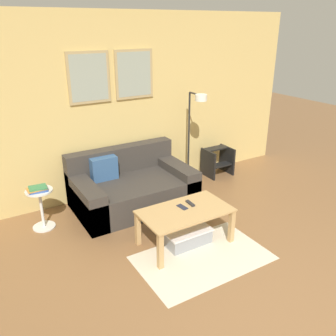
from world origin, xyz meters
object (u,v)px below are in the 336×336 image
at_px(remote_control, 190,203).
at_px(coffee_table, 185,216).
at_px(storage_bin, 185,234).
at_px(side_table, 41,205).
at_px(couch, 132,187).
at_px(floor_lamp, 195,126).
at_px(book_stack, 38,189).
at_px(cell_phone, 182,207).
at_px(step_stool, 218,161).

bearing_deg(remote_control, coffee_table, -142.68).
height_order(storage_bin, side_table, side_table).
xyz_separation_m(couch, floor_lamp, (1.09, 0.06, 0.72)).
xyz_separation_m(book_stack, remote_control, (1.47, -1.09, -0.10)).
xyz_separation_m(floor_lamp, book_stack, (-2.32, -0.06, -0.43)).
distance_m(coffee_table, floor_lamp, 1.70).
bearing_deg(side_table, book_stack, -125.54).
xyz_separation_m(couch, cell_phone, (0.11, -1.11, 0.17)).
xyz_separation_m(floor_lamp, step_stool, (0.61, 0.17, -0.73)).
distance_m(floor_lamp, book_stack, 2.36).
bearing_deg(book_stack, storage_bin, -40.62).
xyz_separation_m(couch, book_stack, (-1.23, -0.00, 0.28)).
bearing_deg(side_table, step_stool, 4.13).
xyz_separation_m(book_stack, step_stool, (2.93, 0.23, -0.30)).
distance_m(storage_bin, book_stack, 1.84).
xyz_separation_m(coffee_table, cell_phone, (0.01, 0.07, 0.08)).
bearing_deg(side_table, storage_bin, -41.27).
distance_m(floor_lamp, cell_phone, 1.62).
relative_size(side_table, remote_control, 3.44).
bearing_deg(cell_phone, floor_lamp, 43.26).
relative_size(storage_bin, remote_control, 3.60).
height_order(coffee_table, side_table, side_table).
relative_size(storage_bin, step_stool, 1.19).
relative_size(book_stack, step_stool, 0.54).
xyz_separation_m(coffee_table, side_table, (-1.32, 1.20, -0.05)).
distance_m(couch, storage_bin, 1.18).
height_order(remote_control, step_stool, step_stool).
bearing_deg(book_stack, couch, 0.08).
xyz_separation_m(storage_bin, side_table, (-1.34, 1.18, 0.22)).
xyz_separation_m(storage_bin, remote_control, (0.11, 0.07, 0.35)).
height_order(couch, remote_control, couch).
height_order(couch, floor_lamp, floor_lamp).
bearing_deg(storage_bin, side_table, 138.73).
xyz_separation_m(storage_bin, book_stack, (-1.35, 1.16, 0.45)).
relative_size(floor_lamp, book_stack, 5.93).
bearing_deg(coffee_table, cell_phone, 84.15).
height_order(cell_phone, step_stool, step_stool).
xyz_separation_m(couch, side_table, (-1.22, 0.01, 0.05)).
bearing_deg(floor_lamp, side_table, -178.96).
relative_size(side_table, step_stool, 1.13).
xyz_separation_m(book_stack, cell_phone, (1.34, -1.11, -0.11)).
relative_size(side_table, book_stack, 2.10).
bearing_deg(couch, book_stack, -179.92).
bearing_deg(cell_phone, remote_control, 1.89).
relative_size(coffee_table, remote_control, 6.85).
bearing_deg(cell_phone, book_stack, 133.86).
bearing_deg(couch, side_table, 179.30).
bearing_deg(storage_bin, book_stack, 139.38).
bearing_deg(floor_lamp, storage_bin, -128.53).
bearing_deg(side_table, couch, -0.70).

